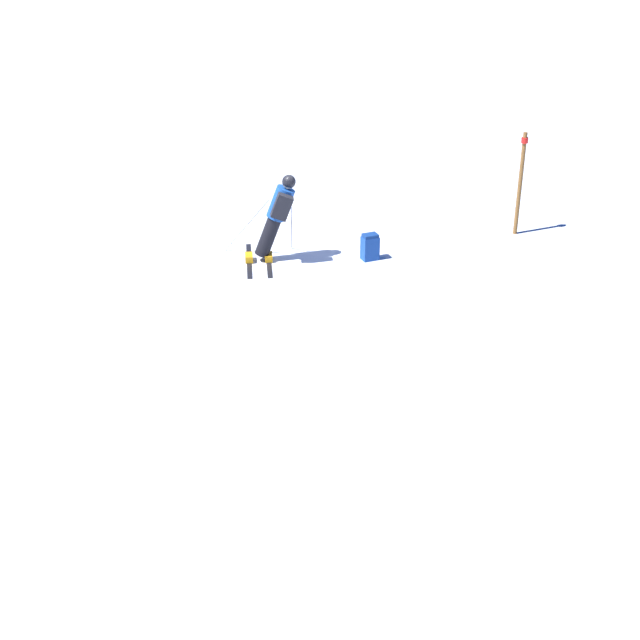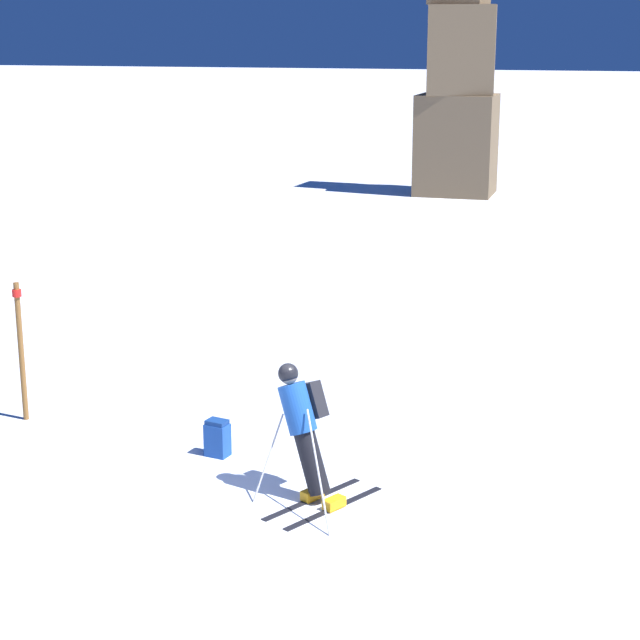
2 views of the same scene
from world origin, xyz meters
TOP-DOWN VIEW (x-y plane):
  - ground_plane at (0.00, 0.00)m, footprint 300.00×300.00m
  - skier at (0.31, 0.19)m, footprint 1.40×1.63m
  - spare_backpack at (-1.16, 1.05)m, footprint 0.34×0.27m
  - trail_marker at (-4.34, 1.56)m, footprint 0.13×0.13m

SIDE VIEW (x-z plane):
  - ground_plane at x=0.00m, z-range 0.00..0.00m
  - spare_backpack at x=-1.16m, z-range -0.01..0.49m
  - skier at x=0.31m, z-range 0.07..1.74m
  - trail_marker at x=-4.34m, z-range 0.10..2.13m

